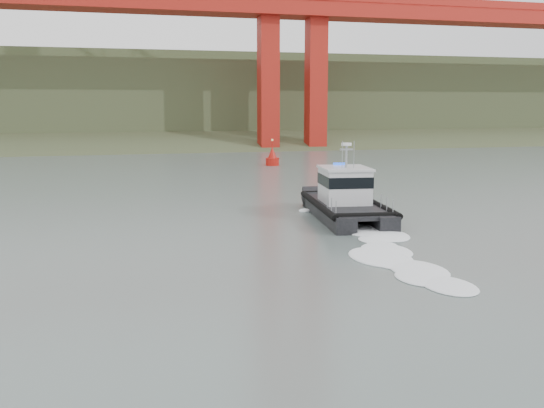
{
  "coord_description": "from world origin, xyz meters",
  "views": [
    {
      "loc": [
        -6.33,
        -20.22,
        7.16
      ],
      "look_at": [
        1.04,
        7.93,
        2.4
      ],
      "focal_mm": 40.0,
      "sensor_mm": 36.0,
      "label": 1
    }
  ],
  "objects": [
    {
      "name": "ground",
      "position": [
        0.0,
        0.0,
        0.0
      ],
      "size": [
        400.0,
        400.0,
        0.0
      ],
      "primitive_type": "plane",
      "color": "slate",
      "rests_on": "ground"
    },
    {
      "name": "headlands",
      "position": [
        0.0,
        125.5,
        7.05
      ],
      "size": [
        500.0,
        105.36,
        27.12
      ],
      "color": "#364125",
      "rests_on": "ground"
    },
    {
      "name": "patrol_boat",
      "position": [
        7.93,
        15.64,
        1.25
      ],
      "size": [
        4.95,
        10.62,
        4.97
      ],
      "rotation": [
        0.0,
        0.0,
        -0.12
      ],
      "color": "black",
      "rests_on": "ground"
    },
    {
      "name": "nav_buoy",
      "position": [
        12.1,
        50.0,
        0.88
      ],
      "size": [
        1.61,
        1.61,
        3.36
      ],
      "color": "#AA120B",
      "rests_on": "ground"
    }
  ]
}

